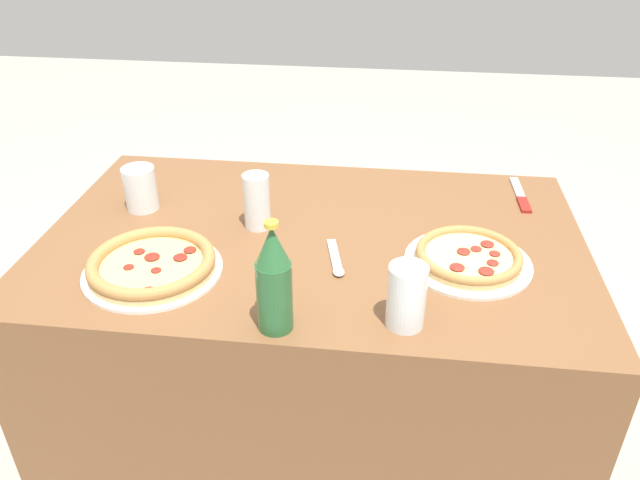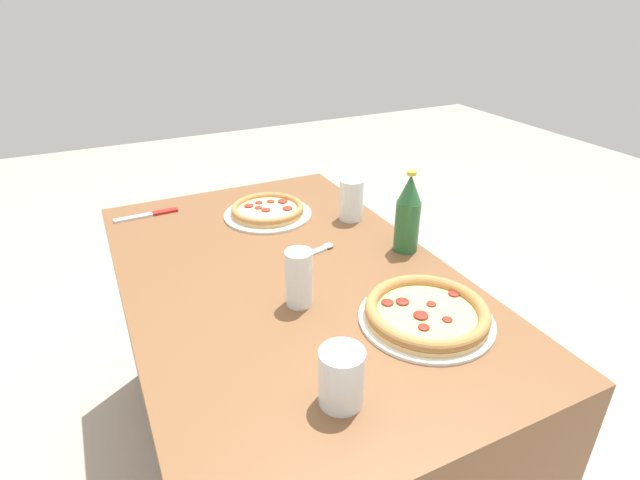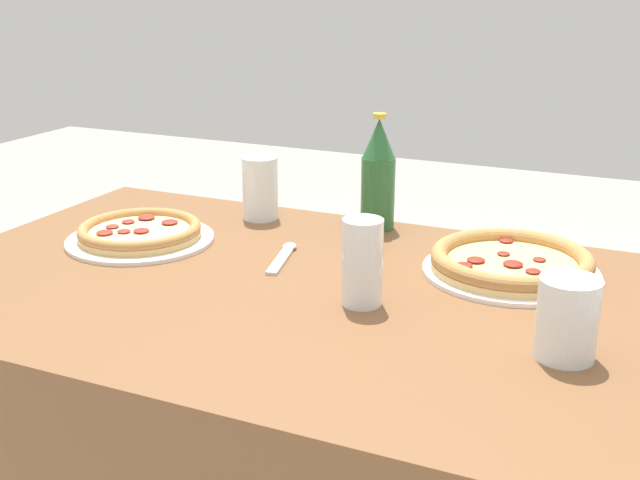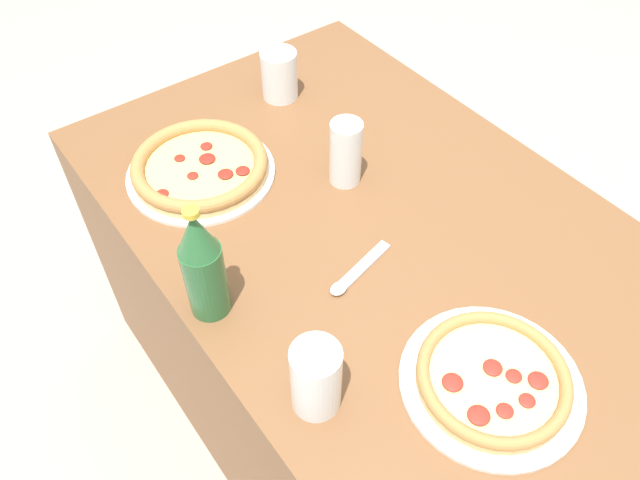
% 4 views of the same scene
% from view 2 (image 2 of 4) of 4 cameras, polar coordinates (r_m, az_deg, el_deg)
% --- Properties ---
extents(ground_plane, '(8.00, 8.00, 0.00)m').
position_cam_2_polar(ground_plane, '(1.79, -2.97, -24.03)').
color(ground_plane, '#A89E8E').
extents(table, '(1.29, 0.81, 0.72)m').
position_cam_2_polar(table, '(1.52, -3.31, -15.51)').
color(table, brown).
rests_on(table, ground_plane).
extents(pizza_pepperoni, '(0.30, 0.30, 0.04)m').
position_cam_2_polar(pizza_pepperoni, '(1.14, 12.07, -8.17)').
color(pizza_pepperoni, white).
rests_on(pizza_pepperoni, table).
extents(pizza_margherita, '(0.28, 0.28, 0.04)m').
position_cam_2_polar(pizza_margherita, '(1.62, -6.00, 3.38)').
color(pizza_margherita, silver).
rests_on(pizza_margherita, table).
extents(glass_water, '(0.07, 0.07, 0.13)m').
position_cam_2_polar(glass_water, '(1.57, 3.60, 4.40)').
color(glass_water, white).
rests_on(glass_water, table).
extents(glass_iced_tea, '(0.08, 0.08, 0.11)m').
position_cam_2_polar(glass_iced_tea, '(0.91, 2.46, -15.60)').
color(glass_iced_tea, white).
rests_on(glass_iced_tea, table).
extents(glass_red_wine, '(0.06, 0.06, 0.14)m').
position_cam_2_polar(glass_red_wine, '(1.15, -2.40, -4.68)').
color(glass_red_wine, white).
rests_on(glass_red_wine, table).
extents(beer_bottle, '(0.07, 0.07, 0.23)m').
position_cam_2_polar(beer_bottle, '(1.38, 10.02, 2.96)').
color(beer_bottle, '#286033').
rests_on(beer_bottle, table).
extents(knife, '(0.03, 0.20, 0.01)m').
position_cam_2_polar(knife, '(1.71, -18.92, 2.77)').
color(knife, maroon).
rests_on(knife, table).
extents(spoon, '(0.06, 0.16, 0.01)m').
position_cam_2_polar(spoon, '(1.39, -0.46, -1.26)').
color(spoon, silver).
rests_on(spoon, table).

